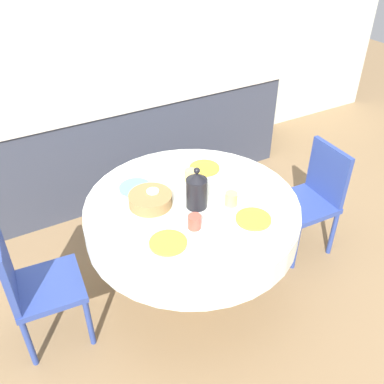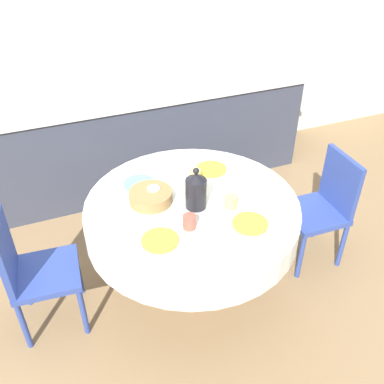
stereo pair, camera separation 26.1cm
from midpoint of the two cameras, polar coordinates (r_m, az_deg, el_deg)
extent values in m
plane|color=#8E704C|center=(3.17, 2.41, -12.47)|extent=(12.00, 12.00, 0.00)
cube|color=beige|center=(3.97, -8.45, 19.80)|extent=(7.00, 0.05, 2.60)
cube|color=#383D4C|center=(3.99, -6.12, 6.66)|extent=(3.20, 0.60, 0.88)
cube|color=beige|center=(3.79, -6.56, 12.75)|extent=(3.24, 0.64, 0.04)
cylinder|color=brown|center=(3.15, 2.42, -12.23)|extent=(0.44, 0.44, 0.04)
cylinder|color=brown|center=(2.96, 2.55, -8.68)|extent=(0.11, 0.11, 0.50)
cylinder|color=silver|center=(2.73, 2.74, -3.52)|extent=(1.35, 1.35, 0.18)
cylinder|color=silver|center=(2.66, 2.80, -1.76)|extent=(1.34, 1.34, 0.03)
cube|color=#2D428E|center=(3.27, 18.07, -2.79)|extent=(0.42, 0.42, 0.04)
cube|color=#2D428E|center=(3.25, 21.40, 1.16)|extent=(0.05, 0.38, 0.42)
cylinder|color=#2D428E|center=(3.22, 16.58, -8.37)|extent=(0.04, 0.04, 0.40)
cylinder|color=#2D428E|center=(3.42, 13.35, -4.61)|extent=(0.04, 0.04, 0.40)
cylinder|color=#2D428E|center=(3.41, 21.50, -6.71)|extent=(0.04, 0.04, 0.40)
cylinder|color=#2D428E|center=(3.60, 18.14, -3.27)|extent=(0.04, 0.04, 0.40)
cube|color=#2D428E|center=(2.78, -16.33, -10.48)|extent=(0.43, 0.43, 0.04)
cube|color=#2D428E|center=(2.64, -21.08, -7.57)|extent=(0.07, 0.38, 0.42)
cylinder|color=#2D428E|center=(3.05, -12.54, -10.48)|extent=(0.04, 0.04, 0.40)
cylinder|color=#2D428E|center=(2.81, -11.65, -15.49)|extent=(0.04, 0.04, 0.40)
cylinder|color=#2D428E|center=(3.07, -19.18, -11.55)|extent=(0.04, 0.04, 0.40)
cylinder|color=#2D428E|center=(2.83, -19.01, -16.63)|extent=(0.04, 0.04, 0.40)
cylinder|color=orange|center=(2.37, -1.13, -6.60)|extent=(0.21, 0.21, 0.01)
cylinder|color=#CC4C3D|center=(2.44, 2.70, -4.12)|extent=(0.08, 0.08, 0.08)
cylinder|color=orange|center=(2.52, 10.72, -4.28)|extent=(0.21, 0.21, 0.01)
cylinder|color=#DBB766|center=(2.61, 8.06, -1.41)|extent=(0.08, 0.08, 0.08)
cylinder|color=#60BCB7|center=(2.82, -4.44, 1.03)|extent=(0.21, 0.21, 0.01)
cylinder|color=white|center=(2.66, -2.33, -0.29)|extent=(0.08, 0.08, 0.08)
cylinder|color=yellow|center=(2.97, 5.10, 2.99)|extent=(0.21, 0.21, 0.01)
cylinder|color=#DBB766|center=(2.83, 3.04, 2.11)|extent=(0.08, 0.08, 0.08)
cylinder|color=black|center=(2.57, 3.43, -0.30)|extent=(0.13, 0.13, 0.19)
cone|color=black|center=(2.50, 3.53, 1.92)|extent=(0.12, 0.12, 0.04)
sphere|color=black|center=(2.48, 3.56, 2.73)|extent=(0.04, 0.04, 0.04)
cylinder|color=olive|center=(2.64, -2.72, -0.72)|extent=(0.27, 0.27, 0.08)
camera|label=1|loc=(0.13, -87.14, 2.04)|focal=40.00mm
camera|label=2|loc=(0.13, 92.86, -2.04)|focal=40.00mm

